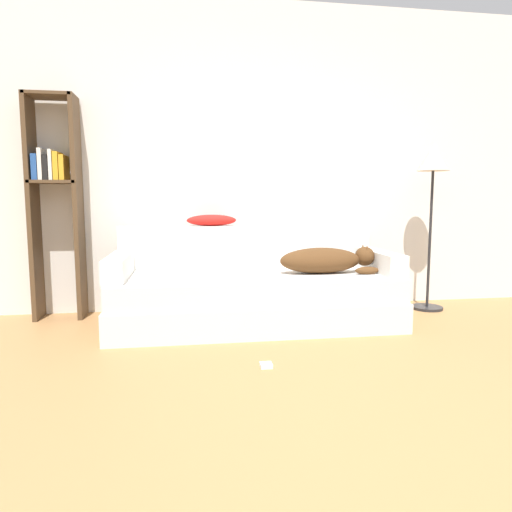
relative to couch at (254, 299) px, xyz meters
name	(u,v)px	position (x,y,z in m)	size (l,w,h in m)	color
wall_back	(265,158)	(0.20, 0.62, 1.15)	(7.36, 0.06, 2.70)	silver
couch	(254,299)	(0.00, 0.00, 0.00)	(2.19, 0.96, 0.40)	silver
couch_backrest	(247,246)	(0.00, 0.41, 0.38)	(2.15, 0.15, 0.35)	silver
couch_arm_left	(119,266)	(-1.02, -0.01, 0.29)	(0.15, 0.77, 0.16)	silver
couch_arm_right	(378,261)	(1.02, -0.01, 0.29)	(0.15, 0.77, 0.16)	silver
dog	(326,260)	(0.57, -0.06, 0.31)	(0.77, 0.27, 0.22)	#513319
laptop	(244,274)	(-0.09, -0.08, 0.21)	(0.33, 0.26, 0.02)	silver
throw_pillow	(212,220)	(-0.31, 0.41, 0.61)	(0.42, 0.14, 0.10)	red
bookshelf	(55,194)	(-1.57, 0.44, 0.82)	(0.38, 0.26, 1.81)	#4C3823
floor_lamp	(433,174)	(1.62, 0.25, 1.00)	(0.28, 0.28, 1.47)	#232326
power_adapter	(266,365)	(-0.08, -0.96, -0.19)	(0.07, 0.07, 0.02)	white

